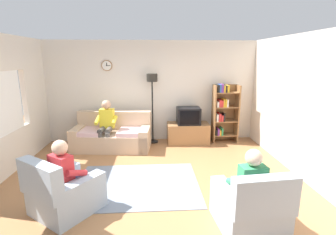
{
  "coord_description": "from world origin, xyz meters",
  "views": [
    {
      "loc": [
        -0.01,
        -4.23,
        2.24
      ],
      "look_at": [
        0.31,
        0.8,
        1.05
      ],
      "focal_mm": 26.96,
      "sensor_mm": 36.0,
      "label": 1
    }
  ],
  "objects_px": {
    "tv": "(188,116)",
    "floor_lamp": "(152,89)",
    "couch": "(112,136)",
    "armchair_near_window": "(64,194)",
    "person_in_left_armchair": "(68,172)",
    "tv_stand": "(188,133)",
    "bookshelf": "(223,111)",
    "armchair_near_bookshelf": "(250,208)",
    "person_on_couch": "(106,123)",
    "person_in_right_armchair": "(248,183)"
  },
  "relations": [
    {
      "from": "armchair_near_bookshelf",
      "to": "floor_lamp",
      "type": "bearing_deg",
      "value": 109.1
    },
    {
      "from": "tv",
      "to": "person_on_couch",
      "type": "height_order",
      "value": "person_on_couch"
    },
    {
      "from": "tv_stand",
      "to": "armchair_near_bookshelf",
      "type": "distance_m",
      "value": 3.58
    },
    {
      "from": "bookshelf",
      "to": "armchair_near_bookshelf",
      "type": "relative_size",
      "value": 1.67
    },
    {
      "from": "floor_lamp",
      "to": "person_on_couch",
      "type": "height_order",
      "value": "floor_lamp"
    },
    {
      "from": "couch",
      "to": "armchair_near_window",
      "type": "xyz_separation_m",
      "value": [
        -0.3,
        -2.72,
        -0.02
      ]
    },
    {
      "from": "floor_lamp",
      "to": "armchair_near_bookshelf",
      "type": "height_order",
      "value": "floor_lamp"
    },
    {
      "from": "bookshelf",
      "to": "person_in_right_armchair",
      "type": "relative_size",
      "value": 1.41
    },
    {
      "from": "tv_stand",
      "to": "person_in_left_armchair",
      "type": "height_order",
      "value": "person_in_left_armchair"
    },
    {
      "from": "person_in_left_armchair",
      "to": "person_in_right_armchair",
      "type": "distance_m",
      "value": 2.59
    },
    {
      "from": "couch",
      "to": "bookshelf",
      "type": "distance_m",
      "value": 3.01
    },
    {
      "from": "floor_lamp",
      "to": "person_in_left_armchair",
      "type": "relative_size",
      "value": 1.65
    },
    {
      "from": "armchair_near_window",
      "to": "couch",
      "type": "bearing_deg",
      "value": 83.75
    },
    {
      "from": "tv_stand",
      "to": "bookshelf",
      "type": "relative_size",
      "value": 0.7
    },
    {
      "from": "tv_stand",
      "to": "person_in_left_armchair",
      "type": "relative_size",
      "value": 0.98
    },
    {
      "from": "armchair_near_bookshelf",
      "to": "tv",
      "type": "bearing_deg",
      "value": 95.21
    },
    {
      "from": "person_on_couch",
      "to": "armchair_near_bookshelf",
      "type": "bearing_deg",
      "value": -52.53
    },
    {
      "from": "armchair_near_bookshelf",
      "to": "person_in_right_armchair",
      "type": "bearing_deg",
      "value": 95.18
    },
    {
      "from": "person_on_couch",
      "to": "person_in_right_armchair",
      "type": "bearing_deg",
      "value": -51.83
    },
    {
      "from": "armchair_near_window",
      "to": "person_in_left_armchair",
      "type": "height_order",
      "value": "person_in_left_armchair"
    },
    {
      "from": "person_on_couch",
      "to": "person_in_left_armchair",
      "type": "distance_m",
      "value": 2.54
    },
    {
      "from": "tv_stand",
      "to": "bookshelf",
      "type": "height_order",
      "value": "bookshelf"
    },
    {
      "from": "person_on_couch",
      "to": "tv",
      "type": "bearing_deg",
      "value": 10.61
    },
    {
      "from": "armchair_near_bookshelf",
      "to": "person_in_right_armchair",
      "type": "relative_size",
      "value": 0.85
    },
    {
      "from": "couch",
      "to": "person_on_couch",
      "type": "xyz_separation_m",
      "value": [
        -0.11,
        -0.11,
        0.39
      ]
    },
    {
      "from": "person_on_couch",
      "to": "person_in_left_armchair",
      "type": "relative_size",
      "value": 1.11
    },
    {
      "from": "tv",
      "to": "bookshelf",
      "type": "relative_size",
      "value": 0.38
    },
    {
      "from": "armchair_near_window",
      "to": "person_in_left_armchair",
      "type": "relative_size",
      "value": 1.06
    },
    {
      "from": "bookshelf",
      "to": "armchair_near_window",
      "type": "relative_size",
      "value": 1.34
    },
    {
      "from": "tv_stand",
      "to": "armchair_near_bookshelf",
      "type": "relative_size",
      "value": 1.16
    },
    {
      "from": "couch",
      "to": "person_in_left_armchair",
      "type": "xyz_separation_m",
      "value": [
        -0.24,
        -2.65,
        0.29
      ]
    },
    {
      "from": "couch",
      "to": "floor_lamp",
      "type": "distance_m",
      "value": 1.59
    },
    {
      "from": "bookshelf",
      "to": "floor_lamp",
      "type": "height_order",
      "value": "floor_lamp"
    },
    {
      "from": "tv_stand",
      "to": "tv",
      "type": "height_order",
      "value": "tv"
    },
    {
      "from": "tv",
      "to": "person_in_right_armchair",
      "type": "bearing_deg",
      "value": -84.79
    },
    {
      "from": "couch",
      "to": "armchair_near_window",
      "type": "bearing_deg",
      "value": -96.25
    },
    {
      "from": "bookshelf",
      "to": "armchair_near_bookshelf",
      "type": "bearing_deg",
      "value": -100.01
    },
    {
      "from": "tv",
      "to": "bookshelf",
      "type": "distance_m",
      "value": 0.97
    },
    {
      "from": "armchair_near_window",
      "to": "person_in_left_armchair",
      "type": "bearing_deg",
      "value": 53.07
    },
    {
      "from": "tv_stand",
      "to": "floor_lamp",
      "type": "height_order",
      "value": "floor_lamp"
    },
    {
      "from": "couch",
      "to": "tv",
      "type": "bearing_deg",
      "value": 8.11
    },
    {
      "from": "tv_stand",
      "to": "bookshelf",
      "type": "distance_m",
      "value": 1.13
    },
    {
      "from": "tv_stand",
      "to": "person_on_couch",
      "type": "height_order",
      "value": "person_on_couch"
    },
    {
      "from": "floor_lamp",
      "to": "person_on_couch",
      "type": "relative_size",
      "value": 1.49
    },
    {
      "from": "floor_lamp",
      "to": "person_in_right_armchair",
      "type": "bearing_deg",
      "value": -70.57
    },
    {
      "from": "tv",
      "to": "floor_lamp",
      "type": "bearing_deg",
      "value": 172.56
    },
    {
      "from": "couch",
      "to": "floor_lamp",
      "type": "xyz_separation_m",
      "value": [
        1.03,
        0.41,
        1.14
      ]
    },
    {
      "from": "bookshelf",
      "to": "armchair_near_window",
      "type": "distance_m",
      "value": 4.51
    },
    {
      "from": "floor_lamp",
      "to": "armchair_near_window",
      "type": "relative_size",
      "value": 1.56
    },
    {
      "from": "tv",
      "to": "person_in_left_armchair",
      "type": "bearing_deg",
      "value": -127.15
    }
  ]
}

